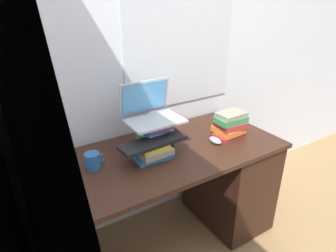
{
  "coord_description": "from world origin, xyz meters",
  "views": [
    {
      "loc": [
        -0.93,
        -1.38,
        1.67
      ],
      "look_at": [
        -0.07,
        -0.01,
        0.93
      ],
      "focal_mm": 31.22,
      "sensor_mm": 36.0,
      "label": 1
    }
  ],
  "objects_px": {
    "book_stack_side": "(230,125)",
    "mug": "(93,161)",
    "book_stack_tall": "(155,134)",
    "laptop": "(151,111)",
    "desk": "(217,178)",
    "computer_mouse": "(215,140)",
    "book_stack_keyboard_riser": "(153,151)",
    "keyboard": "(153,142)"
  },
  "relations": [
    {
      "from": "book_stack_keyboard_riser",
      "to": "mug",
      "type": "relative_size",
      "value": 1.84
    },
    {
      "from": "computer_mouse",
      "to": "mug",
      "type": "height_order",
      "value": "mug"
    },
    {
      "from": "book_stack_side",
      "to": "keyboard",
      "type": "bearing_deg",
      "value": 178.17
    },
    {
      "from": "book_stack_tall",
      "to": "laptop",
      "type": "xyz_separation_m",
      "value": [
        -0.0,
        0.05,
        0.15
      ]
    },
    {
      "from": "computer_mouse",
      "to": "mug",
      "type": "relative_size",
      "value": 0.83
    },
    {
      "from": "computer_mouse",
      "to": "book_stack_keyboard_riser",
      "type": "bearing_deg",
      "value": 173.71
    },
    {
      "from": "desk",
      "to": "book_stack_tall",
      "type": "distance_m",
      "value": 0.65
    },
    {
      "from": "book_stack_tall",
      "to": "mug",
      "type": "distance_m",
      "value": 0.43
    },
    {
      "from": "mug",
      "to": "desk",
      "type": "bearing_deg",
      "value": -5.56
    },
    {
      "from": "book_stack_side",
      "to": "mug",
      "type": "relative_size",
      "value": 1.8
    },
    {
      "from": "laptop",
      "to": "desk",
      "type": "bearing_deg",
      "value": -19.13
    },
    {
      "from": "book_stack_keyboard_riser",
      "to": "computer_mouse",
      "type": "relative_size",
      "value": 2.21
    },
    {
      "from": "book_stack_tall",
      "to": "laptop",
      "type": "distance_m",
      "value": 0.15
    },
    {
      "from": "desk",
      "to": "computer_mouse",
      "type": "bearing_deg",
      "value": -153.08
    },
    {
      "from": "book_stack_side",
      "to": "mug",
      "type": "xyz_separation_m",
      "value": [
        -0.95,
        0.1,
        -0.04
      ]
    },
    {
      "from": "desk",
      "to": "book_stack_side",
      "type": "xyz_separation_m",
      "value": [
        0.06,
        -0.02,
        0.43
      ]
    },
    {
      "from": "computer_mouse",
      "to": "mug",
      "type": "bearing_deg",
      "value": 170.72
    },
    {
      "from": "book_stack_side",
      "to": "keyboard",
      "type": "relative_size",
      "value": 0.53
    },
    {
      "from": "desk",
      "to": "book_stack_keyboard_riser",
      "type": "height_order",
      "value": "book_stack_keyboard_riser"
    },
    {
      "from": "book_stack_side",
      "to": "keyboard",
      "type": "height_order",
      "value": "book_stack_side"
    },
    {
      "from": "book_stack_keyboard_riser",
      "to": "keyboard",
      "type": "height_order",
      "value": "keyboard"
    },
    {
      "from": "keyboard",
      "to": "desk",
      "type": "bearing_deg",
      "value": -4.28
    },
    {
      "from": "book_stack_tall",
      "to": "laptop",
      "type": "height_order",
      "value": "laptop"
    },
    {
      "from": "book_stack_tall",
      "to": "book_stack_side",
      "type": "distance_m",
      "value": 0.54
    },
    {
      "from": "book_stack_tall",
      "to": "book_stack_side",
      "type": "bearing_deg",
      "value": -13.7
    },
    {
      "from": "book_stack_side",
      "to": "book_stack_tall",
      "type": "bearing_deg",
      "value": 166.3
    },
    {
      "from": "laptop",
      "to": "keyboard",
      "type": "height_order",
      "value": "laptop"
    },
    {
      "from": "book_stack_tall",
      "to": "book_stack_keyboard_riser",
      "type": "height_order",
      "value": "book_stack_tall"
    },
    {
      "from": "book_stack_side",
      "to": "computer_mouse",
      "type": "height_order",
      "value": "book_stack_side"
    },
    {
      "from": "laptop",
      "to": "computer_mouse",
      "type": "xyz_separation_m",
      "value": [
        0.38,
        -0.21,
        -0.22
      ]
    },
    {
      "from": "laptop",
      "to": "book_stack_tall",
      "type": "bearing_deg",
      "value": -88.07
    },
    {
      "from": "mug",
      "to": "book_stack_side",
      "type": "bearing_deg",
      "value": -6.17
    },
    {
      "from": "mug",
      "to": "keyboard",
      "type": "bearing_deg",
      "value": -13.4
    },
    {
      "from": "book_stack_side",
      "to": "laptop",
      "type": "relative_size",
      "value": 0.65
    },
    {
      "from": "desk",
      "to": "keyboard",
      "type": "distance_m",
      "value": 0.7
    },
    {
      "from": "laptop",
      "to": "computer_mouse",
      "type": "height_order",
      "value": "laptop"
    },
    {
      "from": "book_stack_tall",
      "to": "mug",
      "type": "bearing_deg",
      "value": -176.57
    },
    {
      "from": "desk",
      "to": "book_stack_side",
      "type": "bearing_deg",
      "value": -14.62
    },
    {
      "from": "book_stack_keyboard_riser",
      "to": "keyboard",
      "type": "relative_size",
      "value": 0.55
    },
    {
      "from": "book_stack_side",
      "to": "computer_mouse",
      "type": "distance_m",
      "value": 0.17
    },
    {
      "from": "keyboard",
      "to": "mug",
      "type": "xyz_separation_m",
      "value": [
        -0.35,
        0.08,
        -0.06
      ]
    },
    {
      "from": "laptop",
      "to": "keyboard",
      "type": "distance_m",
      "value": 0.22
    }
  ]
}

